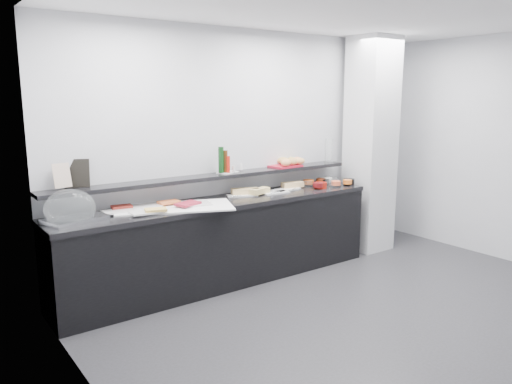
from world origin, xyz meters
TOP-DOWN VIEW (x-y plane):
  - ground at (0.00, 0.00)m, footprint 5.00×5.00m
  - back_wall at (0.00, 2.00)m, footprint 5.00×0.02m
  - ceiling at (0.00, 0.00)m, footprint 5.00×5.00m
  - column at (1.50, 1.65)m, footprint 0.50×0.50m
  - buffet_cabinet at (-0.70, 1.70)m, footprint 3.60×0.60m
  - counter_top at (-0.70, 1.70)m, footprint 3.62×0.62m
  - wall_shelf at (-0.70, 1.88)m, footprint 3.60×0.25m
  - cloche_base at (-2.22, 1.70)m, footprint 0.56×0.45m
  - cloche_dome at (-2.26, 1.68)m, footprint 0.49×0.38m
  - linen_runner at (-1.27, 1.68)m, footprint 1.24×0.92m
  - platter_meat_a at (-1.80, 1.78)m, footprint 0.28×0.19m
  - food_meat_a at (-1.73, 1.86)m, footprint 0.21×0.15m
  - platter_salmon at (-1.51, 1.82)m, footprint 0.30×0.21m
  - food_salmon at (-1.28, 1.78)m, footprint 0.21×0.13m
  - platter_cheese at (-1.61, 1.59)m, footprint 0.29×0.21m
  - food_cheese at (-1.53, 1.54)m, footprint 0.23×0.18m
  - platter_meat_b at (-1.07, 1.62)m, footprint 0.35×0.27m
  - food_meat_b at (-1.16, 1.61)m, footprint 0.27×0.21m
  - sandwich_plate_left at (-0.40, 1.77)m, footprint 0.36×0.26m
  - sandwich_food_left at (-0.35, 1.79)m, footprint 0.32×0.22m
  - tongs_left at (-0.52, 1.73)m, footprint 0.16×0.02m
  - sandwich_plate_mid at (-0.02, 1.67)m, footprint 0.32×0.15m
  - sandwich_food_mid at (-0.21, 1.71)m, footprint 0.27×0.15m
  - tongs_mid at (-0.06, 1.63)m, footprint 0.16×0.04m
  - sandwich_plate_right at (0.19, 1.75)m, footprint 0.40×0.23m
  - sandwich_food_right at (0.34, 1.80)m, footprint 0.27×0.15m
  - tongs_right at (0.26, 1.69)m, footprint 0.14×0.09m
  - bowl_glass_fruit at (0.54, 1.79)m, footprint 0.21×0.21m
  - fill_glass_fruit at (0.61, 1.82)m, footprint 0.14×0.14m
  - bowl_black_jam at (0.83, 1.79)m, footprint 0.16×0.16m
  - fill_black_jam at (0.79, 1.80)m, footprint 0.14×0.14m
  - bowl_glass_cream at (0.99, 1.83)m, footprint 0.20×0.20m
  - fill_glass_cream at (0.89, 1.82)m, footprint 0.20×0.20m
  - bowl_red_jam at (0.61, 1.61)m, footprint 0.17×0.17m
  - fill_red_jam at (0.55, 1.59)m, footprint 0.16×0.16m
  - bowl_glass_salmon at (0.83, 1.61)m, footprint 0.23×0.23m
  - fill_glass_salmon at (0.82, 1.56)m, footprint 0.14×0.14m
  - bowl_black_fruit at (1.08, 1.60)m, footprint 0.16×0.16m
  - fill_black_fruit at (0.99, 1.54)m, footprint 0.13×0.13m
  - framed_print at (-2.10, 1.97)m, footprint 0.23×0.15m
  - print_art at (-2.24, 1.93)m, footprint 0.16×0.07m
  - condiment_tray at (-0.51, 1.90)m, footprint 0.26×0.20m
  - bottle_green_a at (-0.60, 1.89)m, footprint 0.06×0.06m
  - bottle_brown at (-0.55, 1.87)m, footprint 0.06×0.06m
  - bottle_green_b at (-0.60, 1.88)m, footprint 0.06×0.06m
  - bottle_hot at (-0.54, 1.84)m, footprint 0.04×0.04m
  - shaker_salt at (-0.46, 1.85)m, footprint 0.04×0.04m
  - shaker_pepper at (-0.31, 1.92)m, footprint 0.04×0.04m
  - bread_tray at (0.29, 1.88)m, footprint 0.37×0.27m
  - bread_roll_n at (0.34, 1.98)m, footprint 0.18×0.15m
  - bread_roll_ne at (0.43, 1.95)m, footprint 0.15×0.12m
  - bread_roll_sw at (0.23, 1.80)m, footprint 0.14×0.09m
  - bread_roll_s at (0.37, 1.83)m, footprint 0.14×0.09m
  - bread_roll_se at (0.47, 1.82)m, footprint 0.16×0.12m
  - bread_roll_midw at (0.28, 1.88)m, footprint 0.14×0.12m
  - bread_roll_mide at (0.49, 1.91)m, footprint 0.16×0.13m
  - carafe at (0.96, 1.84)m, footprint 0.10×0.10m

SIDE VIEW (x-z plane):
  - ground at x=0.00m, z-range 0.00..0.00m
  - buffet_cabinet at x=-0.70m, z-range 0.00..0.85m
  - counter_top at x=-0.70m, z-range 0.85..0.90m
  - linen_runner at x=-1.27m, z-range 0.90..0.91m
  - sandwich_plate_left at x=-0.40m, z-range 0.90..0.91m
  - sandwich_plate_mid at x=-0.02m, z-range 0.90..0.91m
  - sandwich_plate_right at x=0.19m, z-range 0.90..0.91m
  - tongs_left at x=-0.52m, z-range 0.92..0.92m
  - tongs_mid at x=-0.06m, z-range 0.91..0.92m
  - tongs_right at x=0.26m, z-range 0.92..0.92m
  - cloche_base at x=-2.22m, z-range 0.90..0.94m
  - platter_meat_a at x=-1.80m, z-range 0.92..0.93m
  - platter_salmon at x=-1.51m, z-range 0.92..0.93m
  - platter_cheese at x=-1.61m, z-range 0.92..0.93m
  - platter_meat_b at x=-1.07m, z-range 0.92..0.93m
  - bowl_glass_fruit at x=0.54m, z-range 0.90..0.97m
  - bowl_black_jam at x=0.83m, z-range 0.90..0.97m
  - bowl_glass_cream at x=0.99m, z-range 0.90..0.97m
  - bowl_red_jam at x=0.61m, z-range 0.90..0.97m
  - bowl_glass_salmon at x=0.83m, z-range 0.90..0.97m
  - bowl_black_fruit at x=1.08m, z-range 0.90..0.97m
  - food_meat_a at x=-1.73m, z-range 0.93..0.95m
  - food_salmon at x=-1.28m, z-range 0.93..0.95m
  - food_cheese at x=-1.53m, z-range 0.93..0.95m
  - food_meat_b at x=-1.16m, z-range 0.93..0.95m
  - sandwich_food_left at x=-0.35m, z-range 0.91..0.97m
  - sandwich_food_mid at x=-0.21m, z-range 0.91..0.97m
  - sandwich_food_right at x=0.34m, z-range 0.91..0.97m
  - fill_glass_fruit at x=0.61m, z-range 0.92..0.97m
  - fill_black_jam at x=0.79m, z-range 0.92..0.97m
  - fill_glass_cream at x=0.89m, z-range 0.92..0.97m
  - fill_red_jam at x=0.55m, z-range 0.92..0.97m
  - fill_glass_salmon at x=0.82m, z-range 0.92..0.97m
  - fill_black_fruit at x=0.99m, z-range 0.92..0.97m
  - cloche_dome at x=-2.26m, z-range 0.86..1.20m
  - wall_shelf at x=-0.70m, z-range 1.11..1.15m
  - condiment_tray at x=-0.51m, z-range 1.15..1.16m
  - bread_tray at x=0.29m, z-range 1.15..1.17m
  - shaker_salt at x=-0.46m, z-range 1.16..1.23m
  - shaker_pepper at x=-0.31m, z-range 1.16..1.23m
  - bread_roll_n at x=0.34m, z-range 1.17..1.25m
  - bread_roll_ne at x=0.43m, z-range 1.17..1.25m
  - bread_roll_sw at x=0.23m, z-range 1.17..1.25m
  - bread_roll_s at x=0.37m, z-range 1.17..1.25m
  - bread_roll_se at x=0.47m, z-range 1.17..1.25m
  - bread_roll_midw at x=0.28m, z-range 1.17..1.25m
  - bread_roll_mide at x=0.49m, z-range 1.17..1.25m
  - bottle_hot at x=-0.54m, z-range 1.16..1.34m
  - framed_print at x=-2.10m, z-range 1.15..1.41m
  - print_art at x=-2.24m, z-range 1.17..1.39m
  - bottle_brown at x=-0.55m, z-range 1.16..1.40m
  - bottle_green_a at x=-0.60m, z-range 1.16..1.42m
  - carafe at x=0.96m, z-range 1.15..1.45m
  - bottle_green_b at x=-0.60m, z-range 1.16..1.44m
  - back_wall at x=0.00m, z-range 0.00..2.70m
  - column at x=1.50m, z-range 0.00..2.70m
  - ceiling at x=0.00m, z-range 2.70..2.70m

